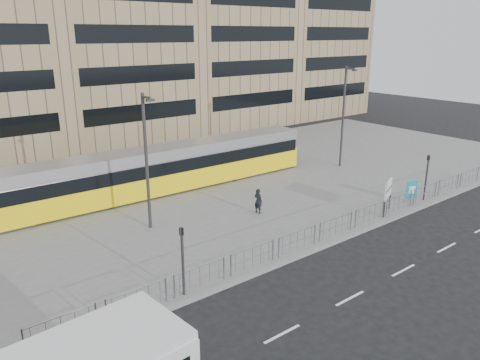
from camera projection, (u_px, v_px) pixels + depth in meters
ground at (313, 253)px, 24.24m from camera, size 120.00×120.00×0.00m
plaza at (188, 192)px, 33.18m from camera, size 64.00×24.00×0.15m
kerb at (313, 251)px, 24.25m from camera, size 64.00×0.25×0.17m
building_row at (78, 12)px, 46.87m from camera, size 70.40×18.40×31.20m
pedestrian_barrier at (333, 223)px, 25.50m from camera, size 32.07×0.07×1.10m
road_markings at (391, 277)px, 21.84m from camera, size 62.00×0.12×0.01m
tram at (139, 174)px, 31.74m from camera, size 27.15×3.18×3.19m
station_sign at (388, 190)px, 28.78m from camera, size 1.73×0.80×2.12m
ad_panel at (412, 190)px, 30.75m from camera, size 0.74×0.36×1.47m
pedestrian at (258, 201)px, 28.95m from camera, size 0.48×0.64×1.59m
traffic_light_west at (182, 253)px, 19.50m from camera, size 0.17×0.21×3.10m
traffic_light_east at (427, 172)px, 30.88m from camera, size 0.21×0.24×3.10m
lamp_post_west at (147, 157)px, 25.71m from camera, size 0.45×1.04×7.72m
lamp_post_east at (344, 113)px, 38.11m from camera, size 0.45×1.04×8.25m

